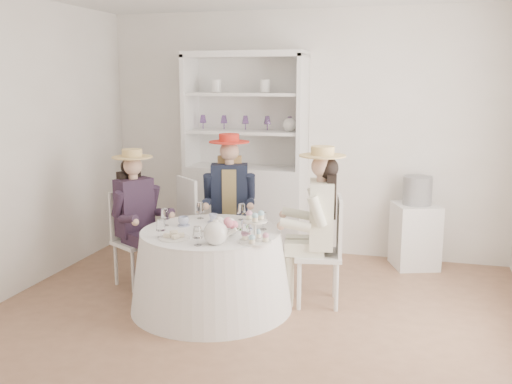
# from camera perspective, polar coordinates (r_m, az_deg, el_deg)

# --- Properties ---
(ground) EXTENTS (4.50, 4.50, 0.00)m
(ground) POSITION_cam_1_polar(r_m,az_deg,el_deg) (4.86, -0.33, -12.47)
(ground) COLOR brown
(ground) RESTS_ON ground
(wall_back) EXTENTS (4.50, 0.00, 4.50)m
(wall_back) POSITION_cam_1_polar(r_m,az_deg,el_deg) (6.42, 4.66, 5.80)
(wall_back) COLOR silver
(wall_back) RESTS_ON ground
(wall_front) EXTENTS (4.50, 0.00, 4.50)m
(wall_front) POSITION_cam_1_polar(r_m,az_deg,el_deg) (2.66, -12.48, -2.11)
(wall_front) COLOR silver
(wall_front) RESTS_ON ground
(wall_left) EXTENTS (0.00, 4.50, 4.50)m
(wall_left) POSITION_cam_1_polar(r_m,az_deg,el_deg) (5.55, -23.33, 4.08)
(wall_left) COLOR silver
(wall_left) RESTS_ON ground
(tea_table) EXTENTS (1.40, 1.40, 0.69)m
(tea_table) POSITION_cam_1_polar(r_m,az_deg,el_deg) (4.98, -4.47, -7.70)
(tea_table) COLOR white
(tea_table) RESTS_ON ground
(hutch) EXTENTS (1.38, 0.64, 2.25)m
(hutch) POSITION_cam_1_polar(r_m,az_deg,el_deg) (6.41, -0.98, 0.85)
(hutch) COLOR silver
(hutch) RESTS_ON ground
(side_table) EXTENTS (0.55, 0.55, 0.67)m
(side_table) POSITION_cam_1_polar(r_m,az_deg,el_deg) (6.23, 15.61, -4.23)
(side_table) COLOR silver
(side_table) RESTS_ON ground
(hatbox) EXTENTS (0.33, 0.33, 0.30)m
(hatbox) POSITION_cam_1_polar(r_m,az_deg,el_deg) (6.13, 15.85, 0.15)
(hatbox) COLOR black
(hatbox) RESTS_ON side_table
(guest_left) EXTENTS (0.56, 0.51, 1.32)m
(guest_left) POSITION_cam_1_polar(r_m,az_deg,el_deg) (5.49, -11.93, -1.76)
(guest_left) COLOR silver
(guest_left) RESTS_ON ground
(guest_mid) EXTENTS (0.54, 0.58, 1.42)m
(guest_mid) POSITION_cam_1_polar(r_m,az_deg,el_deg) (5.73, -2.66, -0.33)
(guest_mid) COLOR silver
(guest_mid) RESTS_ON ground
(guest_right) EXTENTS (0.55, 0.52, 1.40)m
(guest_right) POSITION_cam_1_polar(r_m,az_deg,el_deg) (4.94, 6.25, -2.48)
(guest_right) COLOR silver
(guest_right) RESTS_ON ground
(spare_chair) EXTENTS (0.58, 0.58, 1.01)m
(spare_chair) POSITION_cam_1_polar(r_m,az_deg,el_deg) (5.74, -5.86, -3.09)
(spare_chair) COLOR silver
(spare_chair) RESTS_ON ground
(teacup_a) EXTENTS (0.11, 0.11, 0.07)m
(teacup_a) POSITION_cam_1_polar(r_m,az_deg,el_deg) (5.03, -7.25, -2.98)
(teacup_a) COLOR white
(teacup_a) RESTS_ON tea_table
(teacup_b) EXTENTS (0.09, 0.09, 0.07)m
(teacup_b) POSITION_cam_1_polar(r_m,az_deg,el_deg) (5.13, -4.30, -2.67)
(teacup_b) COLOR white
(teacup_b) RESTS_ON tea_table
(teacup_c) EXTENTS (0.11, 0.11, 0.07)m
(teacup_c) POSITION_cam_1_polar(r_m,az_deg,el_deg) (4.88, -0.98, -3.37)
(teacup_c) COLOR white
(teacup_c) RESTS_ON tea_table
(flower_bowl) EXTENTS (0.26, 0.26, 0.05)m
(flower_bowl) POSITION_cam_1_polar(r_m,az_deg,el_deg) (4.74, -2.84, -3.95)
(flower_bowl) COLOR white
(flower_bowl) RESTS_ON tea_table
(flower_arrangement) EXTENTS (0.20, 0.20, 0.07)m
(flower_arrangement) POSITION_cam_1_polar(r_m,az_deg,el_deg) (4.71, -3.00, -3.16)
(flower_arrangement) COLOR pink
(flower_arrangement) RESTS_ON tea_table
(table_teapot) EXTENTS (0.27, 0.19, 0.20)m
(table_teapot) POSITION_cam_1_polar(r_m,az_deg,el_deg) (4.46, -4.02, -4.12)
(table_teapot) COLOR white
(table_teapot) RESTS_ON tea_table
(sandwich_plate) EXTENTS (0.25, 0.25, 0.06)m
(sandwich_plate) POSITION_cam_1_polar(r_m,az_deg,el_deg) (4.66, -8.18, -4.47)
(sandwich_plate) COLOR white
(sandwich_plate) RESTS_ON tea_table
(cupcake_stand) EXTENTS (0.26, 0.26, 0.24)m
(cupcake_stand) POSITION_cam_1_polar(r_m,az_deg,el_deg) (4.49, -0.09, -3.95)
(cupcake_stand) COLOR white
(cupcake_stand) RESTS_ON tea_table
(stemware_set) EXTENTS (0.94, 0.95, 0.15)m
(stemware_set) POSITION_cam_1_polar(r_m,az_deg,el_deg) (4.86, -4.55, -2.99)
(stemware_set) COLOR white
(stemware_set) RESTS_ON tea_table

